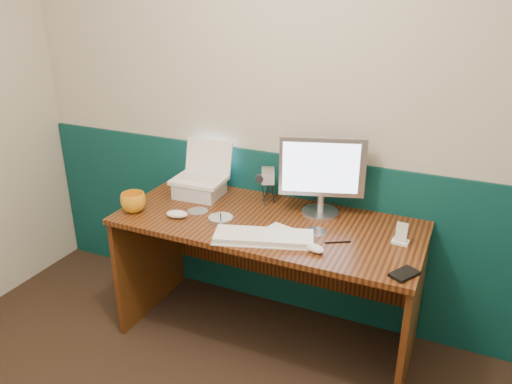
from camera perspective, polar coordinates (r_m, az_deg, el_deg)
The scene contains 19 objects.
back_wall at distance 2.78m, azimuth 4.44°, elevation 9.13°, with size 3.50×0.04×2.50m, color beige.
wainscot at distance 3.03m, azimuth 3.93°, elevation -4.82°, with size 3.48×0.02×1.00m, color #073232.
desk at distance 2.81m, azimuth 1.28°, elevation -10.18°, with size 1.60×0.70×0.75m, color #38140A.
laptop_riser at distance 2.93m, azimuth -6.48°, elevation 0.36°, with size 0.25×0.21×0.09m, color silver.
laptop at distance 2.87m, azimuth -6.63°, elevation 3.42°, with size 0.29×0.22×0.24m, color white, non-canonical shape.
monitor at distance 2.63m, azimuth 7.58°, elevation 1.88°, with size 0.44×0.13×0.44m, color silver, non-canonical shape.
keyboard at distance 2.42m, azimuth 0.87°, elevation -5.23°, with size 0.48×0.16×0.03m, color white.
mouse_right at distance 2.34m, azimuth 6.76°, elevation -6.41°, with size 0.10×0.06×0.03m, color white.
mouse_left at distance 2.68m, azimuth -9.01°, elevation -2.51°, with size 0.12×0.07×0.04m, color white.
mug at distance 2.79m, azimuth -13.84°, elevation -1.16°, with size 0.14×0.14×0.11m, color orange.
camcorder at distance 2.78m, azimuth 1.37°, elevation 0.80°, with size 0.10×0.14×0.22m, color #B8B7BD, non-canonical shape.
cd_spindle at distance 2.61m, azimuth -4.05°, elevation -3.13°, with size 0.13×0.13×0.03m, color silver.
cd_loose_a at distance 2.75m, azimuth -6.67°, elevation -2.15°, with size 0.11×0.11×0.00m, color #B0B7C1.
cd_loose_b at distance 2.53m, azimuth 6.81°, elevation -4.50°, with size 0.11×0.11×0.00m, color silver.
pen at distance 2.44m, azimuth 9.33°, elevation -5.67°, with size 0.01×0.01×0.13m, color black.
papers at distance 2.53m, azimuth 2.88°, elevation -4.28°, with size 0.14×0.10×0.00m, color white.
dock at distance 2.50m, azimuth 16.17°, elevation -5.49°, with size 0.08×0.06×0.01m, color white.
music_player at distance 2.47m, azimuth 16.31°, elevation -4.39°, with size 0.05×0.01×0.09m, color silver.
pda at distance 2.24m, azimuth 16.59°, elevation -8.97°, with size 0.07×0.13×0.01m, color black.
Camera 1 is at (0.92, -0.80, 1.90)m, focal length 35.00 mm.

